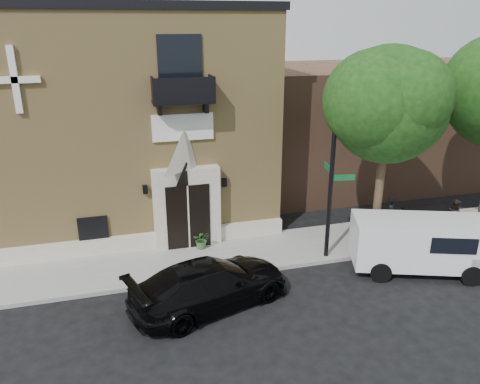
% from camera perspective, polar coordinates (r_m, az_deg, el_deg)
% --- Properties ---
extents(ground, '(120.00, 120.00, 0.00)m').
position_cam_1_polar(ground, '(16.98, -1.34, -10.38)').
color(ground, black).
rests_on(ground, ground).
extents(sidewalk, '(42.00, 3.00, 0.15)m').
position_cam_1_polar(sidewalk, '(18.44, 0.55, -7.49)').
color(sidewalk, gray).
rests_on(sidewalk, ground).
extents(church, '(12.20, 11.01, 9.30)m').
position_cam_1_polar(church, '(22.53, -14.01, 9.32)').
color(church, tan).
rests_on(church, ground).
extents(neighbour_building, '(18.00, 8.00, 6.40)m').
position_cam_1_polar(neighbour_building, '(28.44, 18.18, 8.10)').
color(neighbour_building, brown).
rests_on(neighbour_building, ground).
extents(street_tree_left, '(4.97, 4.38, 7.77)m').
position_cam_1_polar(street_tree_left, '(17.63, 17.88, 10.17)').
color(street_tree_left, '#38281C').
rests_on(street_tree_left, sidewalk).
extents(black_sedan, '(5.70, 3.69, 1.54)m').
position_cam_1_polar(black_sedan, '(15.15, -3.61, -11.13)').
color(black_sedan, black).
rests_on(black_sedan, ground).
extents(cargo_van, '(5.18, 3.44, 1.97)m').
position_cam_1_polar(cargo_van, '(18.20, 21.75, -5.82)').
color(cargo_van, white).
rests_on(cargo_van, ground).
extents(street_sign, '(0.96, 1.03, 6.07)m').
position_cam_1_polar(street_sign, '(17.27, 11.09, 1.46)').
color(street_sign, black).
rests_on(street_sign, sidewalk).
extents(fire_hydrant, '(0.50, 0.40, 0.88)m').
position_cam_1_polar(fire_hydrant, '(19.31, 17.70, -5.50)').
color(fire_hydrant, maroon).
rests_on(fire_hydrant, sidewalk).
extents(dumpster, '(1.97, 1.27, 1.21)m').
position_cam_1_polar(dumpster, '(20.82, 21.82, -3.60)').
color(dumpster, '#0E3317').
rests_on(dumpster, sidewalk).
extents(planter, '(0.78, 0.71, 0.75)m').
position_cam_1_polar(planter, '(18.58, -4.68, -5.79)').
color(planter, '#3D6430').
rests_on(planter, sidewalk).
extents(pedestrian_near, '(0.73, 0.68, 1.68)m').
position_cam_1_polar(pedestrian_near, '(20.50, 17.72, -2.75)').
color(pedestrian_near, black).
rests_on(pedestrian_near, sidewalk).
extents(pedestrian_far, '(0.58, 0.73, 1.50)m').
position_cam_1_polar(pedestrian_far, '(21.70, 24.68, -2.68)').
color(pedestrian_far, '#2D211F').
rests_on(pedestrian_far, sidewalk).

